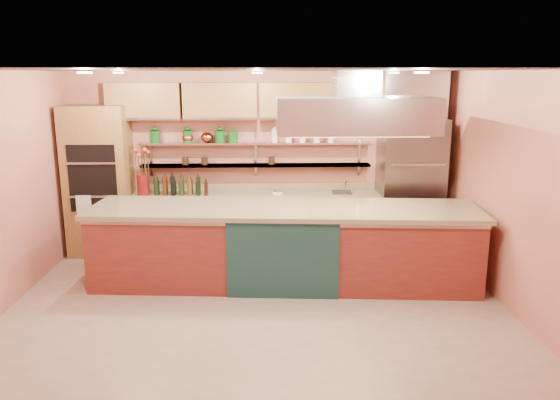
{
  "coord_description": "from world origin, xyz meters",
  "views": [
    {
      "loc": [
        0.09,
        -6.12,
        2.77
      ],
      "look_at": [
        0.29,
        1.0,
        1.11
      ],
      "focal_mm": 35.0,
      "sensor_mm": 36.0,
      "label": 1
    }
  ],
  "objects_px": {
    "copper_kettle": "(207,137)",
    "green_canister": "(233,137)",
    "refrigerator": "(410,186)",
    "island": "(284,245)",
    "flower_vase": "(143,185)",
    "kitchen_scale": "(277,192)"
  },
  "relations": [
    {
      "from": "copper_kettle",
      "to": "green_canister",
      "type": "distance_m",
      "value": 0.41
    },
    {
      "from": "flower_vase",
      "to": "kitchen_scale",
      "type": "height_order",
      "value": "flower_vase"
    },
    {
      "from": "flower_vase",
      "to": "kitchen_scale",
      "type": "relative_size",
      "value": 2.23
    },
    {
      "from": "copper_kettle",
      "to": "island",
      "type": "bearing_deg",
      "value": -53.27
    },
    {
      "from": "copper_kettle",
      "to": "refrigerator",
      "type": "bearing_deg",
      "value": -4.18
    },
    {
      "from": "island",
      "to": "green_canister",
      "type": "xyz_separation_m",
      "value": [
        -0.74,
        1.53,
        1.28
      ]
    },
    {
      "from": "kitchen_scale",
      "to": "copper_kettle",
      "type": "distance_m",
      "value": 1.38
    },
    {
      "from": "refrigerator",
      "to": "green_canister",
      "type": "height_order",
      "value": "refrigerator"
    },
    {
      "from": "kitchen_scale",
      "to": "flower_vase",
      "type": "bearing_deg",
      "value": -157.65
    },
    {
      "from": "copper_kettle",
      "to": "green_canister",
      "type": "xyz_separation_m",
      "value": [
        0.41,
        0.0,
        0.01
      ]
    },
    {
      "from": "island",
      "to": "flower_vase",
      "type": "height_order",
      "value": "flower_vase"
    },
    {
      "from": "flower_vase",
      "to": "green_canister",
      "type": "height_order",
      "value": "green_canister"
    },
    {
      "from": "copper_kettle",
      "to": "kitchen_scale",
      "type": "bearing_deg",
      "value": -11.43
    },
    {
      "from": "island",
      "to": "kitchen_scale",
      "type": "height_order",
      "value": "island"
    },
    {
      "from": "island",
      "to": "green_canister",
      "type": "distance_m",
      "value": 2.13
    },
    {
      "from": "copper_kettle",
      "to": "green_canister",
      "type": "relative_size",
      "value": 1.11
    },
    {
      "from": "island",
      "to": "green_canister",
      "type": "relative_size",
      "value": 28.41
    },
    {
      "from": "refrigerator",
      "to": "island",
      "type": "height_order",
      "value": "refrigerator"
    },
    {
      "from": "kitchen_scale",
      "to": "copper_kettle",
      "type": "height_order",
      "value": "copper_kettle"
    },
    {
      "from": "refrigerator",
      "to": "green_canister",
      "type": "bearing_deg",
      "value": 175.21
    },
    {
      "from": "refrigerator",
      "to": "copper_kettle",
      "type": "bearing_deg",
      "value": 175.82
    },
    {
      "from": "refrigerator",
      "to": "green_canister",
      "type": "distance_m",
      "value": 2.86
    }
  ]
}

